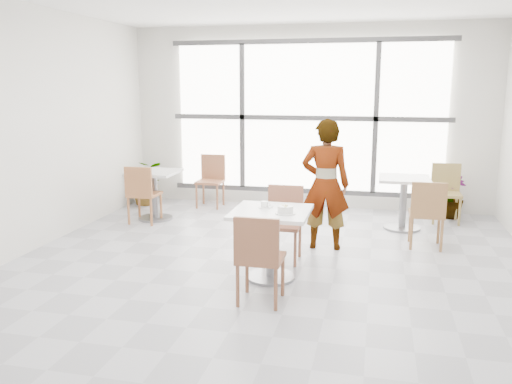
% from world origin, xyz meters
% --- Properties ---
extents(floor, '(7.00, 7.00, 0.00)m').
position_xyz_m(floor, '(0.00, 0.00, 0.00)').
color(floor, '#9E9EA5').
rests_on(floor, ground).
extents(wall_back, '(6.00, 0.00, 6.00)m').
position_xyz_m(wall_back, '(0.00, 3.50, 1.50)').
color(wall_back, silver).
rests_on(wall_back, ground).
extents(wall_front, '(6.00, 0.00, 6.00)m').
position_xyz_m(wall_front, '(0.00, -3.50, 1.50)').
color(wall_front, silver).
rests_on(wall_front, ground).
extents(wall_left, '(0.00, 7.00, 7.00)m').
position_xyz_m(wall_left, '(-3.00, 0.00, 1.50)').
color(wall_left, silver).
rests_on(wall_left, ground).
extents(window, '(4.60, 0.07, 2.52)m').
position_xyz_m(window, '(0.00, 3.44, 1.50)').
color(window, white).
rests_on(window, ground).
extents(main_table, '(0.80, 0.80, 0.75)m').
position_xyz_m(main_table, '(0.09, -0.00, 0.52)').
color(main_table, white).
rests_on(main_table, ground).
extents(chair_near, '(0.42, 0.42, 0.87)m').
position_xyz_m(chair_near, '(0.12, -0.70, 0.50)').
color(chair_near, brown).
rests_on(chair_near, ground).
extents(chair_far, '(0.42, 0.42, 0.87)m').
position_xyz_m(chair_far, '(0.11, 0.68, 0.50)').
color(chair_far, '#9B5D44').
rests_on(chair_far, ground).
extents(oatmeal_bowl, '(0.21, 0.21, 0.10)m').
position_xyz_m(oatmeal_bowl, '(0.26, -0.12, 0.79)').
color(oatmeal_bowl, white).
rests_on(oatmeal_bowl, main_table).
extents(coffee_cup, '(0.16, 0.13, 0.07)m').
position_xyz_m(coffee_cup, '(0.00, 0.10, 0.78)').
color(coffee_cup, white).
rests_on(coffee_cup, main_table).
extents(person, '(0.62, 0.42, 1.64)m').
position_xyz_m(person, '(0.54, 1.20, 0.82)').
color(person, black).
rests_on(person, ground).
extents(bg_table_left, '(0.70, 0.70, 0.75)m').
position_xyz_m(bg_table_left, '(-2.15, 2.08, 0.49)').
color(bg_table_left, silver).
rests_on(bg_table_left, ground).
extents(bg_table_right, '(0.70, 0.70, 0.75)m').
position_xyz_m(bg_table_right, '(1.54, 2.37, 0.49)').
color(bg_table_right, white).
rests_on(bg_table_right, ground).
extents(bg_chair_left_near, '(0.42, 0.42, 0.87)m').
position_xyz_m(bg_chair_left_near, '(-2.22, 1.78, 0.50)').
color(bg_chair_left_near, '#A1623A').
rests_on(bg_chair_left_near, ground).
extents(bg_chair_left_far, '(0.42, 0.42, 0.87)m').
position_xyz_m(bg_chair_left_far, '(-1.58, 3.15, 0.50)').
color(bg_chair_left_far, '#9B5F40').
rests_on(bg_chair_left_far, ground).
extents(bg_chair_right_near, '(0.42, 0.42, 0.87)m').
position_xyz_m(bg_chair_right_near, '(1.79, 1.47, 0.50)').
color(bg_chair_right_near, '#95673D').
rests_on(bg_chair_right_near, ground).
extents(bg_chair_right_far, '(0.42, 0.42, 0.87)m').
position_xyz_m(bg_chair_right_far, '(2.18, 2.97, 0.50)').
color(bg_chair_right_far, olive).
rests_on(bg_chair_right_far, ground).
extents(plant_left, '(0.82, 0.75, 0.77)m').
position_xyz_m(plant_left, '(-2.70, 3.00, 0.39)').
color(plant_left, '#58824A').
rests_on(plant_left, ground).
extents(plant_right, '(0.48, 0.48, 0.69)m').
position_xyz_m(plant_right, '(2.30, 3.20, 0.34)').
color(plant_right, '#377939').
rests_on(plant_right, ground).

